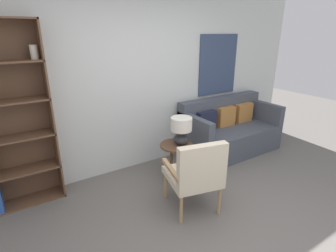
{
  "coord_description": "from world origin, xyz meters",
  "views": [
    {
      "loc": [
        -1.67,
        -1.47,
        2.04
      ],
      "look_at": [
        0.01,
        1.18,
        0.9
      ],
      "focal_mm": 28.0,
      "sensor_mm": 36.0,
      "label": 1
    }
  ],
  "objects_px": {
    "couch": "(228,132)",
    "table_lamp": "(181,129)",
    "armchair": "(196,172)",
    "side_table": "(176,149)"
  },
  "relations": [
    {
      "from": "armchair",
      "to": "side_table",
      "type": "height_order",
      "value": "armchair"
    },
    {
      "from": "armchair",
      "to": "table_lamp",
      "type": "xyz_separation_m",
      "value": [
        0.28,
        0.71,
        0.25
      ]
    },
    {
      "from": "couch",
      "to": "side_table",
      "type": "distance_m",
      "value": 1.37
    },
    {
      "from": "table_lamp",
      "to": "armchair",
      "type": "bearing_deg",
      "value": -111.78
    },
    {
      "from": "armchair",
      "to": "table_lamp",
      "type": "bearing_deg",
      "value": 68.22
    },
    {
      "from": "armchair",
      "to": "couch",
      "type": "relative_size",
      "value": 0.53
    },
    {
      "from": "couch",
      "to": "table_lamp",
      "type": "height_order",
      "value": "couch"
    },
    {
      "from": "couch",
      "to": "table_lamp",
      "type": "xyz_separation_m",
      "value": [
        -1.26,
        -0.33,
        0.41
      ]
    },
    {
      "from": "armchair",
      "to": "side_table",
      "type": "relative_size",
      "value": 1.69
    },
    {
      "from": "armchair",
      "to": "side_table",
      "type": "xyz_separation_m",
      "value": [
        0.22,
        0.73,
        -0.05
      ]
    }
  ]
}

